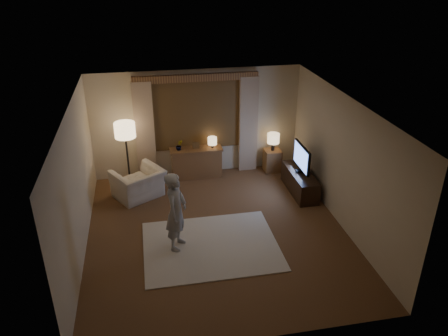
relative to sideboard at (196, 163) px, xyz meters
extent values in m
cube|color=brown|center=(0.07, -2.50, -0.36)|extent=(5.00, 5.50, 0.02)
cube|color=silver|center=(0.07, -2.50, 2.26)|extent=(5.00, 5.50, 0.02)
cube|color=beige|center=(0.07, 0.26, 0.95)|extent=(5.00, 0.02, 2.60)
cube|color=beige|center=(0.07, -5.26, 0.95)|extent=(5.00, 0.02, 2.60)
cube|color=beige|center=(-2.44, -2.50, 0.95)|extent=(0.02, 5.50, 2.60)
cube|color=beige|center=(2.58, -2.50, 0.95)|extent=(0.02, 5.50, 2.60)
cube|color=black|center=(0.07, 0.23, 1.20)|extent=(2.00, 0.01, 1.70)
cube|color=brown|center=(0.07, 0.22, 1.20)|extent=(2.08, 0.04, 1.78)
cube|color=tan|center=(-1.18, 0.15, 0.85)|extent=(0.45, 0.12, 2.40)
cube|color=tan|center=(1.32, 0.15, 0.85)|extent=(0.45, 0.12, 2.40)
cube|color=brown|center=(0.07, 0.17, 2.07)|extent=(2.90, 0.14, 0.16)
cube|color=beige|center=(-0.13, -2.94, -0.34)|extent=(2.50, 2.00, 0.02)
cube|color=brown|center=(0.00, 0.00, 0.00)|extent=(1.20, 0.40, 0.70)
cube|color=brown|center=(0.00, 0.00, 0.45)|extent=(0.16, 0.02, 0.20)
imported|color=#999999|center=(-0.40, 0.00, 0.50)|extent=(0.17, 0.13, 0.30)
cylinder|color=black|center=(0.40, 0.00, 0.41)|extent=(0.08, 0.08, 0.12)
cylinder|color=#FFD499|center=(0.40, 0.00, 0.56)|extent=(0.22, 0.22, 0.18)
cylinder|color=black|center=(-1.61, -0.26, -0.33)|extent=(0.34, 0.34, 0.03)
cylinder|color=black|center=(-1.61, -0.26, 0.29)|extent=(0.04, 0.04, 1.27)
cylinder|color=#FFD499|center=(-1.61, -0.26, 1.08)|extent=(0.47, 0.47, 0.34)
imported|color=beige|center=(-1.41, -0.78, -0.02)|extent=(1.33, 1.28, 0.66)
cube|color=brown|center=(1.91, -0.05, -0.07)|extent=(0.40, 0.40, 0.56)
cylinder|color=black|center=(1.91, -0.05, 0.31)|extent=(0.08, 0.08, 0.20)
cylinder|color=#FFD499|center=(1.91, -0.05, 0.53)|extent=(0.30, 0.30, 0.24)
cube|color=black|center=(2.22, -1.24, -0.10)|extent=(0.45, 1.40, 0.50)
cube|color=black|center=(2.22, -1.24, 0.18)|extent=(0.22, 0.10, 0.06)
cube|color=black|center=(2.22, -1.24, 0.53)|extent=(0.05, 0.90, 0.55)
cube|color=#5981F2|center=(2.19, -1.24, 0.53)|extent=(0.00, 0.84, 0.50)
imported|color=#99948D|center=(-0.73, -2.85, 0.43)|extent=(0.56, 0.65, 1.52)
camera|label=1|loc=(-1.15, -9.61, 4.57)|focal=35.00mm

